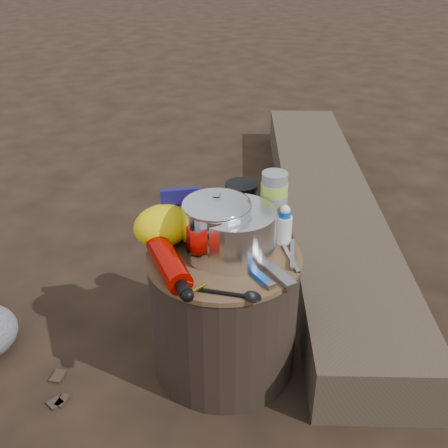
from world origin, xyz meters
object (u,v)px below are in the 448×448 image
stump (224,311)px  travel_mug (241,205)px  thermos (273,205)px  log_main (325,207)px  camping_pot (217,225)px  fuel_bottle (169,263)px

stump → travel_mug: (0.13, 0.11, 0.26)m
travel_mug → thermos: bearing=-60.1°
log_main → thermos: size_ratio=11.44×
stump → thermos: 0.34m
camping_pot → fuel_bottle: camping_pot is taller
log_main → camping_pot: bearing=-117.6°
log_main → thermos: bearing=-111.3°
thermos → log_main: bearing=36.6°
camping_pot → fuel_bottle: bearing=-173.2°
log_main → travel_mug: 0.85m
log_main → travel_mug: (-0.68, -0.38, 0.36)m
stump → camping_pot: (-0.01, 0.01, 0.28)m
camping_pot → log_main: bearing=30.3°
fuel_bottle → log_main: bearing=35.6°
log_main → fuel_bottle: 1.13m
stump → log_main: bearing=31.4°
fuel_bottle → travel_mug: travel_mug is taller
thermos → stump: bearing=-171.8°
stump → fuel_bottle: size_ratio=1.59×
log_main → thermos: 0.87m
camping_pot → travel_mug: camping_pot is taller
stump → camping_pot: size_ratio=2.34×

